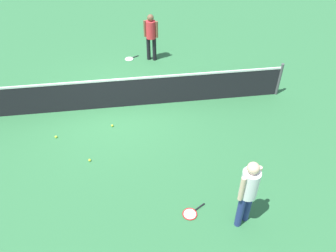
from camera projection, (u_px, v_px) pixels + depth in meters
ground_plane at (118, 107)px, 10.03m from camera, size 40.00×40.00×0.00m
court_net at (116, 93)px, 9.72m from camera, size 10.09×0.09×1.07m
player_near_side at (248, 189)px, 6.25m from camera, size 0.50×0.46×1.70m
player_far_side at (151, 34)px, 11.74m from camera, size 0.52×0.43×1.70m
tennis_racket_near_player at (191, 213)px, 7.02m from camera, size 0.59×0.45×0.03m
tennis_racket_far_player at (130, 59)px, 12.39m from camera, size 0.59×0.44×0.03m
tennis_ball_near_player at (90, 160)px, 8.22m from camera, size 0.07×0.07×0.07m
tennis_ball_by_net at (112, 126)px, 9.28m from camera, size 0.07×0.07×0.07m
tennis_ball_midcourt at (56, 137)px, 8.91m from camera, size 0.07×0.07×0.07m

